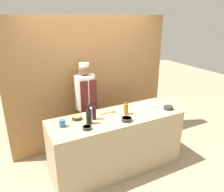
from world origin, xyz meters
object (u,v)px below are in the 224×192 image
object	(u,v)px
sauce_bowl_orange	(127,119)
cutting_board	(148,105)
chef_center	(86,106)
cup_cream	(91,111)
sauce_bowl_purple	(87,128)
bottle_amber	(126,109)
sauce_bowl_green	(168,107)
sauce_bowl_yellow	(77,118)
wooden_spoon	(110,112)
bottle_soy	(89,116)
cup_blue	(62,123)
bottle_wine	(94,112)

from	to	relation	value
sauce_bowl_orange	cutting_board	size ratio (longest dim) A/B	0.48
sauce_bowl_orange	chef_center	size ratio (longest dim) A/B	0.09
cup_cream	chef_center	bearing A→B (deg)	80.14
chef_center	sauce_bowl_purple	bearing A→B (deg)	-109.65
sauce_bowl_purple	bottle_amber	bearing A→B (deg)	13.53
sauce_bowl_green	sauce_bowl_yellow	bearing A→B (deg)	167.32
bottle_amber	chef_center	xyz separation A→B (m)	(-0.40, 0.69, -0.14)
wooden_spoon	cup_cream	bearing A→B (deg)	157.15
sauce_bowl_purple	bottle_soy	world-z (taller)	bottle_soy
sauce_bowl_green	cutting_board	distance (m)	0.35
bottle_soy	wooden_spoon	xyz separation A→B (m)	(0.43, 0.19, -0.10)
cup_cream	cup_blue	distance (m)	0.56
bottle_amber	bottle_wine	size ratio (longest dim) A/B	0.79
bottle_wine	cup_blue	distance (m)	0.48
sauce_bowl_green	cup_blue	bearing A→B (deg)	173.18
bottle_soy	cup_blue	bearing A→B (deg)	166.60
cutting_board	cup_cream	distance (m)	0.98
cutting_board	bottle_amber	size ratio (longest dim) A/B	1.37
sauce_bowl_purple	cutting_board	distance (m)	1.24
sauce_bowl_orange	sauce_bowl_green	world-z (taller)	sauce_bowl_green
sauce_bowl_green	cup_blue	world-z (taller)	cup_blue
sauce_bowl_yellow	cup_blue	world-z (taller)	cup_blue
sauce_bowl_yellow	cutting_board	size ratio (longest dim) A/B	0.44
bottle_wine	sauce_bowl_yellow	bearing A→B (deg)	153.93
cup_cream	sauce_bowl_green	bearing A→B (deg)	-19.70
sauce_bowl_yellow	wooden_spoon	xyz separation A→B (m)	(0.55, -0.02, -0.01)
bottle_wine	chef_center	world-z (taller)	chef_center
sauce_bowl_purple	cutting_board	size ratio (longest dim) A/B	0.39
cutting_board	bottle_amber	distance (m)	0.51
sauce_bowl_purple	wooden_spoon	xyz separation A→B (m)	(0.52, 0.33, -0.01)
sauce_bowl_green	cup_cream	size ratio (longest dim) A/B	1.64
sauce_bowl_orange	bottle_wine	world-z (taller)	bottle_wine
cutting_board	bottle_soy	size ratio (longest dim) A/B	1.09
cutting_board	chef_center	distance (m)	1.07
wooden_spoon	cutting_board	bearing A→B (deg)	-3.63
sauce_bowl_purple	bottle_amber	size ratio (longest dim) A/B	0.53
sauce_bowl_green	bottle_amber	distance (m)	0.73
sauce_bowl_purple	bottle_soy	size ratio (longest dim) A/B	0.42
bottle_amber	chef_center	world-z (taller)	chef_center
cup_cream	chef_center	world-z (taller)	chef_center
sauce_bowl_orange	sauce_bowl_yellow	xyz separation A→B (m)	(-0.63, 0.38, -0.00)
bottle_soy	wooden_spoon	distance (m)	0.48
wooden_spoon	sauce_bowl_green	bearing A→B (deg)	-18.70
sauce_bowl_orange	bottle_soy	xyz separation A→B (m)	(-0.52, 0.17, 0.09)
bottle_soy	cup_cream	size ratio (longest dim) A/B	3.15
sauce_bowl_orange	wooden_spoon	xyz separation A→B (m)	(-0.09, 0.36, -0.02)
bottle_soy	cup_blue	size ratio (longest dim) A/B	2.91
cup_cream	bottle_wine	bearing A→B (deg)	-98.74
sauce_bowl_yellow	wooden_spoon	size ratio (longest dim) A/B	0.52
sauce_bowl_orange	cutting_board	bearing A→B (deg)	27.71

